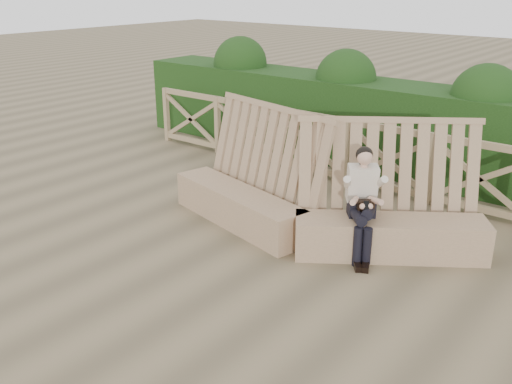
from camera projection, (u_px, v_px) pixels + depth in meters
The scene contains 5 objects.
ground at pixel (243, 277), 6.52m from camera, with size 60.00×60.00×0.00m, color brown.
bench at pixel (312, 207), 7.42m from camera, with size 4.34×1.98×1.62m.
woman at pixel (363, 198), 6.82m from camera, with size 0.65×0.78×1.35m.
guardrail at pixel (387, 160), 8.88m from camera, with size 10.10×0.09×1.10m.
hedge at pixel (420, 132), 9.68m from camera, with size 12.00×1.20×1.50m, color black.
Camera 1 is at (3.73, -4.38, 3.23)m, focal length 40.00 mm.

